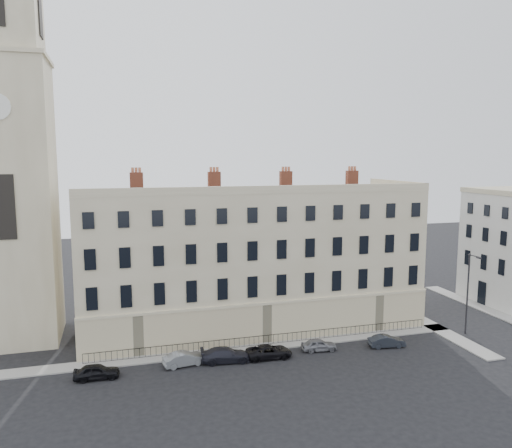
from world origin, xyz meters
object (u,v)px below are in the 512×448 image
object	(u,v)px
car_a	(97,372)
streetlamp	(468,290)
car_c	(226,355)
car_e	(319,345)
car_d	(269,352)
car_b	(184,359)
car_f	(387,341)

from	to	relation	value
car_a	streetlamp	size ratio (longest dim) A/B	0.44
car_c	car_e	world-z (taller)	car_c
car_d	streetlamp	size ratio (longest dim) A/B	0.50
car_c	car_b	bearing A→B (deg)	92.67
car_b	car_d	bearing A→B (deg)	-102.57
car_a	streetlamp	xyz separation A→B (m)	(37.19, 0.53, 4.14)
car_a	car_e	world-z (taller)	car_a
car_a	car_b	bearing A→B (deg)	-83.28
car_a	car_f	world-z (taller)	car_a
car_a	car_d	size ratio (longest dim) A/B	0.87
car_b	streetlamp	world-z (taller)	streetlamp
car_f	streetlamp	bearing A→B (deg)	-77.00
car_a	car_f	xyz separation A→B (m)	(27.21, -0.40, -0.05)
streetlamp	car_b	bearing A→B (deg)	174.68
car_e	streetlamp	bearing A→B (deg)	-83.79
car_a	car_c	bearing A→B (deg)	-86.09
car_d	car_a	bearing A→B (deg)	93.02
car_d	streetlamp	xyz separation A→B (m)	(21.88, 0.30, 4.18)
car_b	car_e	size ratio (longest dim) A/B	1.11
car_c	car_d	world-z (taller)	car_c
car_b	car_d	distance (m)	7.84
car_d	car_e	world-z (taller)	car_d
car_d	car_b	bearing A→B (deg)	88.92
car_b	car_d	world-z (taller)	car_b
car_f	car_a	bearing A→B (deg)	96.86
car_e	car_c	bearing A→B (deg)	96.89
car_a	car_d	xyz separation A→B (m)	(15.30, 0.23, -0.04)
car_b	car_f	size ratio (longest dim) A/B	1.06
car_e	car_f	world-z (taller)	car_f
car_b	car_c	size ratio (longest dim) A/B	0.83
car_b	car_e	distance (m)	12.96
car_b	streetlamp	bearing A→B (deg)	-99.60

